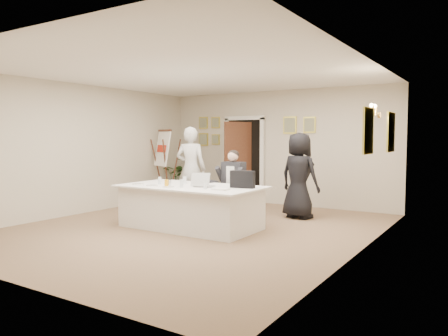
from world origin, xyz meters
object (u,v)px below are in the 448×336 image
at_px(seated_man, 232,185).
at_px(standing_man, 191,169).
at_px(conference_table, 191,206).
at_px(laptop, 204,179).
at_px(standing_woman, 299,176).
at_px(oj_glass, 166,183).
at_px(laptop_bag, 242,179).
at_px(paper_stack, 221,189).
at_px(potted_palm, 180,177).
at_px(flip_chart, 166,169).
at_px(steel_jug, 169,183).

distance_m(seated_man, standing_man, 1.54).
xyz_separation_m(conference_table, laptop, (0.30, 0.01, 0.52)).
xyz_separation_m(standing_woman, oj_glass, (-1.56, -2.33, -0.04)).
xyz_separation_m(laptop_bag, paper_stack, (-0.17, -0.44, -0.14)).
xyz_separation_m(conference_table, potted_palm, (-2.72, 3.16, 0.17)).
distance_m(standing_man, oj_glass, 2.13).
relative_size(potted_palm, laptop_bag, 2.60).
bearing_deg(flip_chart, conference_table, -42.54).
height_order(seated_man, oj_glass, seated_man).
relative_size(conference_table, paper_stack, 9.55).
bearing_deg(seated_man, oj_glass, -100.78).
bearing_deg(standing_woman, oj_glass, 68.50).
relative_size(seated_man, standing_man, 0.75).
relative_size(paper_stack, oj_glass, 2.11).
xyz_separation_m(flip_chart, steel_jug, (2.12, -2.46, -0.01)).
height_order(conference_table, paper_stack, paper_stack).
height_order(standing_woman, paper_stack, standing_woman).
distance_m(seated_man, flip_chart, 3.00).
bearing_deg(flip_chart, standing_man, -28.05).
xyz_separation_m(laptop_bag, oj_glass, (-1.24, -0.57, -0.09)).
bearing_deg(flip_chart, laptop, -39.12).
relative_size(standing_man, laptop, 5.23).
relative_size(oj_glass, steel_jug, 1.18).
height_order(laptop_bag, steel_jug, laptop_bag).
bearing_deg(potted_palm, standing_man, -45.64).
height_order(seated_man, laptop, seated_man).
bearing_deg(paper_stack, standing_man, 137.43).
distance_m(oj_glass, steel_jug, 0.19).
bearing_deg(steel_jug, laptop, 18.42).
height_order(flip_chart, standing_woman, flip_chart).
bearing_deg(laptop_bag, flip_chart, 140.89).
relative_size(potted_palm, paper_stack, 4.10).
xyz_separation_m(flip_chart, laptop_bag, (3.44, -2.06, 0.09)).
distance_m(seated_man, laptop, 1.03).
bearing_deg(paper_stack, standing_woman, 77.67).
bearing_deg(flip_chart, laptop_bag, -30.96).
relative_size(standing_woman, laptop, 4.85).
bearing_deg(seated_man, laptop_bag, -39.17).
distance_m(laptop_bag, oj_glass, 1.36).
xyz_separation_m(paper_stack, steel_jug, (-1.16, 0.04, 0.04)).
relative_size(potted_palm, laptop, 3.10).
bearing_deg(potted_palm, paper_stack, -43.97).
bearing_deg(oj_glass, conference_table, 54.79).
bearing_deg(steel_jug, oj_glass, -63.67).
distance_m(potted_palm, laptop, 4.38).
height_order(laptop_bag, paper_stack, laptop_bag).
bearing_deg(flip_chart, standing_woman, -4.50).
bearing_deg(potted_palm, standing_woman, -16.63).
bearing_deg(conference_table, paper_stack, -16.80).
distance_m(seated_man, steel_jug, 1.37).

